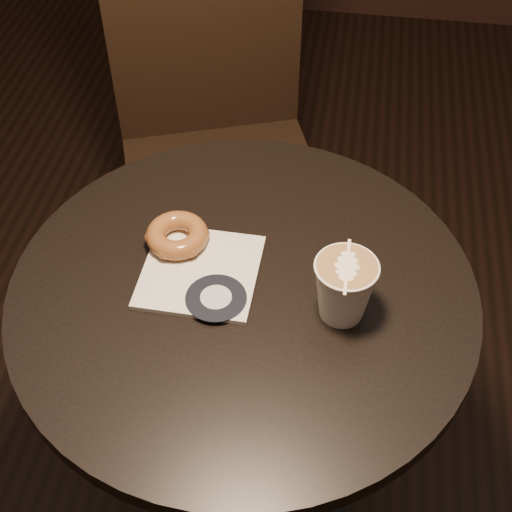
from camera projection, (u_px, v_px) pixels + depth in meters
The scene contains 5 objects.
cafe_table at pixel (245, 362), 1.21m from camera, with size 0.70×0.70×0.75m.
chair at pixel (214, 113), 1.60m from camera, with size 0.55×0.55×1.08m.
pastry_bag at pixel (200, 272), 1.07m from camera, with size 0.17×0.17×0.01m, color silver.
doughnut at pixel (177, 235), 1.10m from camera, with size 0.10×0.10×0.03m, color brown.
latte_cup at pixel (344, 290), 0.99m from camera, with size 0.09×0.09×0.10m, color white, non-canonical shape.
Camera 1 is at (0.12, -0.68, 1.56)m, focal length 50.00 mm.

